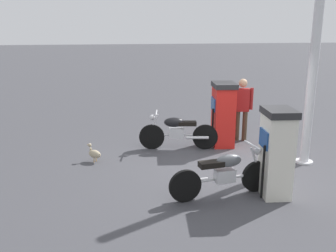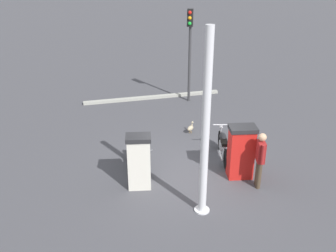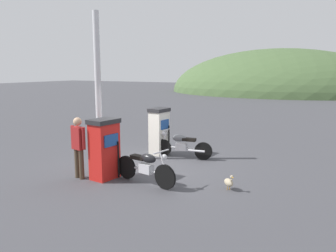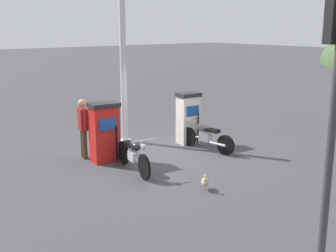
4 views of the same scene
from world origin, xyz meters
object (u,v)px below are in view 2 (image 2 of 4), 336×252
wandering_duck (190,128)px  roadside_traffic_light (190,40)px  attendant_person (260,157)px  canopy_support_pole (205,131)px  motorcycle_near_pump (223,144)px  fuel_pump_near (241,152)px  fuel_pump_far (139,161)px  motorcycle_far_pump (139,157)px

wandering_duck → roadside_traffic_light: roadside_traffic_light is taller
attendant_person → wandering_duck: (3.87, 1.01, -0.76)m
attendant_person → canopy_support_pole: size_ratio=0.35×
wandering_duck → canopy_support_pole: bearing=169.6°
roadside_traffic_light → canopy_support_pole: 8.21m
motorcycle_near_pump → canopy_support_pole: bearing=151.7°
fuel_pump_near → canopy_support_pole: 2.57m
wandering_duck → fuel_pump_far: bearing=144.6°
fuel_pump_far → roadside_traffic_light: bearing=-24.8°
attendant_person → wandering_duck: attendant_person is taller
fuel_pump_near → motorcycle_near_pump: 1.27m
fuel_pump_near → motorcycle_near_pump: bearing=5.8°
fuel_pump_far → canopy_support_pole: canopy_support_pole is taller
motorcycle_far_pump → roadside_traffic_light: size_ratio=0.49×
roadside_traffic_light → motorcycle_far_pump: bearing=152.7°
fuel_pump_near → canopy_support_pole: (-1.43, 1.55, 1.46)m
wandering_duck → roadside_traffic_light: 4.30m
attendant_person → roadside_traffic_light: 7.45m
fuel_pump_far → motorcycle_near_pump: bearing=-67.0°
motorcycle_near_pump → canopy_support_pole: 3.51m
fuel_pump_far → attendant_person: bearing=-100.6°
motorcycle_far_pump → attendant_person: 3.59m
fuel_pump_far → canopy_support_pole: 2.51m
wandering_duck → roadside_traffic_light: size_ratio=0.10×
roadside_traffic_light → canopy_support_pole: (-8.03, 1.60, -0.49)m
fuel_pump_near → roadside_traffic_light: 6.88m
motorcycle_near_pump → attendant_person: 1.95m
motorcycle_far_pump → canopy_support_pole: (-2.35, -1.33, 1.84)m
canopy_support_pole → fuel_pump_near: bearing=-47.3°
fuel_pump_near → fuel_pump_far: 3.00m
motorcycle_far_pump → attendant_person: (-1.54, -3.21, 0.51)m
fuel_pump_near → motorcycle_far_pump: size_ratio=0.82×
fuel_pump_far → wandering_duck: 4.03m
motorcycle_far_pump → wandering_duck: motorcycle_far_pump is taller
motorcycle_near_pump → wandering_duck: 2.12m
motorcycle_near_pump → fuel_pump_far: bearing=113.0°
motorcycle_far_pump → roadside_traffic_light: bearing=-27.3°
fuel_pump_near → attendant_person: bearing=-152.8°
fuel_pump_near → wandering_duck: bearing=12.1°
fuel_pump_near → attendant_person: (-0.62, -0.32, 0.13)m
attendant_person → canopy_support_pole: canopy_support_pole is taller
motorcycle_far_pump → wandering_duck: size_ratio=4.76×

